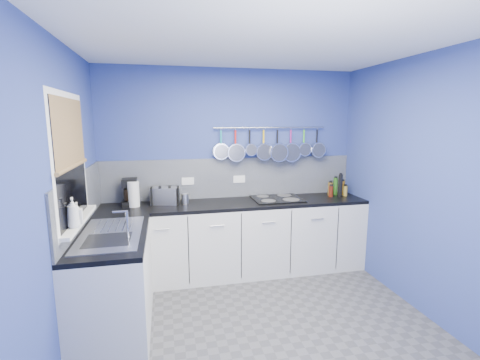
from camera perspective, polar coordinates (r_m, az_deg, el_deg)
name	(u,v)px	position (r m, az deg, el deg)	size (l,w,h in m)	color
floor	(263,329)	(3.40, 3.89, -23.68)	(3.20, 3.00, 0.02)	#47474C
ceiling	(267,38)	(2.90, 4.53, 22.61)	(3.20, 3.00, 0.02)	white
wall_back	(231,170)	(4.34, -1.53, 1.73)	(3.20, 0.02, 2.50)	navy
wall_front	(367,271)	(1.58, 20.53, -14.00)	(3.20, 0.02, 2.50)	navy
wall_left	(58,205)	(2.89, -28.12, -3.70)	(0.02, 3.00, 2.50)	navy
wall_right	(428,187)	(3.69, 28.88, -1.01)	(0.02, 3.00, 2.50)	navy
backsplash_back	(231,178)	(4.34, -1.47, 0.38)	(3.20, 0.02, 0.50)	gray
backsplash_left	(81,200)	(3.48, -25.04, -3.00)	(0.02, 1.80, 0.50)	gray
cabinet_run_back	(236,239)	(4.25, -0.67, -9.88)	(3.20, 0.60, 0.86)	silver
worktop_back	(236,204)	(4.12, -0.68, -3.98)	(3.20, 0.60, 0.04)	black
cabinet_run_left	(115,284)	(3.37, -20.25, -16.02)	(0.60, 1.20, 0.86)	silver
worktop_left	(111,236)	(3.21, -20.74, -8.75)	(0.60, 1.20, 0.04)	black
window_frame	(70,160)	(3.12, -26.51, 2.96)	(0.01, 1.00, 1.10)	white
window_glass	(71,160)	(3.12, -26.42, 2.97)	(0.01, 0.90, 1.00)	black
bamboo_blind	(70,133)	(3.10, -26.60, 7.10)	(0.01, 0.90, 0.55)	#98714F
window_sill	(79,221)	(3.21, -25.36, -6.17)	(0.10, 0.98, 0.03)	white
sink_unit	(111,233)	(3.20, -20.77, -8.35)	(0.50, 0.95, 0.01)	silver
mixer_tap	(127,224)	(2.97, -18.33, -7.05)	(0.12, 0.08, 0.26)	silver
socket_left	(188,181)	(4.26, -8.71, -0.18)	(0.15, 0.01, 0.09)	white
socket_right	(239,179)	(4.35, -0.14, 0.14)	(0.15, 0.01, 0.09)	white
pot_rail	(270,128)	(4.36, 5.12, 8.72)	(0.02, 0.02, 1.45)	silver
soap_bottle_a	(73,213)	(2.95, -26.18, -4.92)	(0.09, 0.09, 0.24)	white
soap_bottle_b	(77,213)	(3.07, -25.61, -4.95)	(0.08, 0.08, 0.17)	white
paper_towel	(134,194)	(4.06, -17.38, -2.27)	(0.13, 0.13, 0.29)	white
coffee_maker	(130,192)	(4.12, -17.95, -1.95)	(0.18, 0.20, 0.31)	black
toaster	(165,196)	(4.10, -12.43, -2.56)	(0.31, 0.18, 0.20)	silver
canister	(185,199)	(4.07, -9.18, -3.11)	(0.08, 0.08, 0.12)	silver
hob	(277,198)	(4.30, 6.14, -3.07)	(0.60, 0.53, 0.01)	black
pan_0	(221,144)	(4.22, -3.18, 6.06)	(0.20, 0.05, 0.39)	silver
pan_1	(236,145)	(4.25, -0.75, 5.93)	(0.22, 0.09, 0.41)	silver
pan_2	(250,142)	(4.29, 1.64, 6.45)	(0.15, 0.12, 0.34)	silver
pan_3	(264,144)	(4.34, 3.97, 6.02)	(0.22, 0.08, 0.41)	silver
pan_4	(277,145)	(4.39, 6.25, 5.91)	(0.24, 0.12, 0.43)	silver
pan_5	(291,145)	(4.46, 8.47, 5.85)	(0.25, 0.08, 0.44)	silver
pan_6	(304,142)	(4.52, 10.65, 6.30)	(0.18, 0.08, 0.37)	silver
pan_7	(317,142)	(4.60, 12.74, 6.16)	(0.20, 0.10, 0.39)	silver
condiment_0	(342,188)	(4.71, 16.73, -1.25)	(0.07, 0.07, 0.18)	#8C5914
condiment_1	(335,186)	(4.66, 15.68, -1.03)	(0.06, 0.06, 0.23)	#265919
condiment_2	(330,189)	(4.62, 14.87, -1.44)	(0.06, 0.06, 0.17)	brown
condiment_3	(345,191)	(4.64, 17.19, -1.75)	(0.06, 0.06, 0.13)	olive
condiment_4	(340,186)	(4.57, 16.43, -0.90)	(0.05, 0.05, 0.29)	black
condiment_5	(331,191)	(4.53, 14.97, -1.84)	(0.06, 0.06, 0.14)	#4C190C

